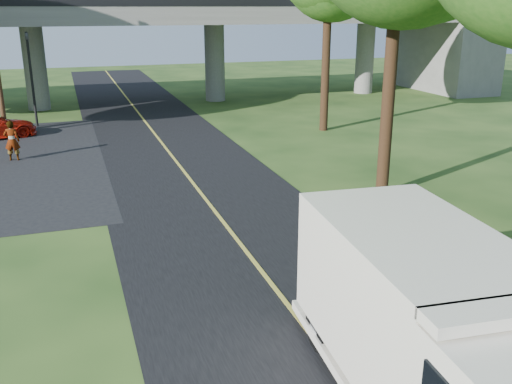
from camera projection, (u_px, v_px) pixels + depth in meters
name	position (u px, v px, depth m)	size (l,w,h in m)	color
ground	(338.00, 370.00, 10.69)	(120.00, 120.00, 0.00)	#224016
road	(209.00, 204.00, 19.70)	(7.00, 90.00, 0.02)	black
lane_line	(209.00, 203.00, 19.70)	(0.12, 90.00, 0.01)	gold
overpass	(127.00, 37.00, 38.12)	(54.00, 10.00, 7.30)	slate
traffic_signal	(31.00, 69.00, 31.32)	(0.18, 0.22, 5.20)	black
step_van	(437.00, 330.00, 9.04)	(3.17, 7.28, 2.98)	silver
pedestrian	(12.00, 141.00, 24.96)	(0.65, 0.43, 1.79)	gray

